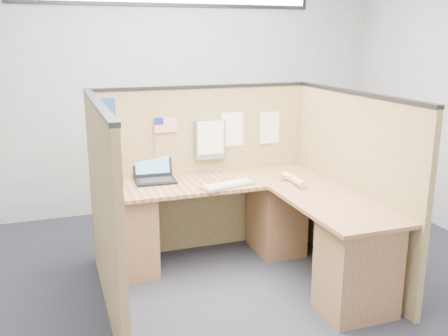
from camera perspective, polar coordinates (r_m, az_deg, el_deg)
name	(u,v)px	position (r m, az deg, el deg)	size (l,w,h in m)	color
floor	(242,293)	(4.02, 2.08, -14.14)	(5.00, 5.00, 0.00)	black
wall_back	(171,87)	(5.70, -6.13, 9.19)	(5.00, 5.00, 0.00)	#9C9EA1
cubicle_partitions	(224,185)	(4.09, 0.01, -1.91)	(2.06, 1.83, 1.53)	brown
l_desk	(251,231)	(4.15, 3.08, -7.17)	(1.95, 1.75, 0.73)	brown
laptop	(154,173)	(4.39, -8.04, -0.59)	(0.35, 0.34, 0.25)	black
keyboard	(228,185)	(4.16, 0.45, -1.97)	(0.49, 0.26, 0.03)	gray
mouse	(287,178)	(4.39, 7.18, -1.09)	(0.10, 0.06, 0.04)	silver
hand_forearm	(295,180)	(4.28, 8.06, -1.33)	(0.10, 0.36, 0.08)	#DDA679
blue_poster	(103,114)	(4.31, -13.62, 5.98)	(0.20, 0.00, 0.27)	navy
american_flag	(163,126)	(4.39, -6.97, 4.73)	(0.21, 0.01, 0.36)	olive
file_holder	(210,139)	(4.51, -1.61, 3.29)	(0.28, 0.05, 0.36)	slate
paper_left	(234,129)	(4.60, 1.14, 4.45)	(0.25, 0.00, 0.31)	white
paper_right	(271,128)	(4.74, 5.37, 4.61)	(0.24, 0.00, 0.30)	white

